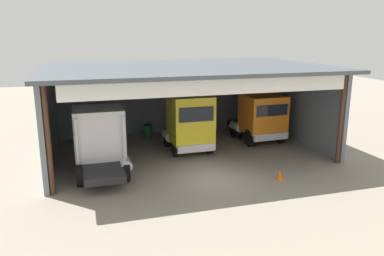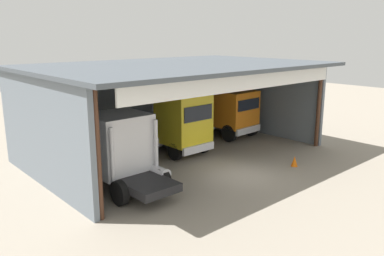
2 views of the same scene
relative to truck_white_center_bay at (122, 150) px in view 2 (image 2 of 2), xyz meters
name	(u,v)px [view 2 (image 2 of 2)]	position (x,y,z in m)	size (l,w,h in m)	color
ground_plane	(237,174)	(5.33, -2.32, -1.84)	(80.00, 80.00, 0.00)	gray
workshop_shed	(166,89)	(5.33, 3.47, 1.96)	(16.44, 11.14, 5.36)	slate
truck_white_center_bay	(122,150)	(0.00, 0.00, 0.00)	(2.71, 4.78, 3.47)	white
truck_yellow_center_right_bay	(181,123)	(5.48, 2.32, 0.07)	(2.60, 4.62, 3.60)	yellow
truck_orange_center_left_bay	(232,113)	(10.70, 3.05, -0.13)	(2.89, 4.87, 3.56)	orange
oil_drum	(118,139)	(3.60, 6.39, -1.40)	(0.58, 0.58, 0.88)	#197233
tool_cart	(170,128)	(7.79, 6.21, -1.34)	(0.90, 0.60, 1.00)	black
traffic_cone	(294,161)	(8.55, -3.54, -1.56)	(0.36, 0.36, 0.56)	orange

